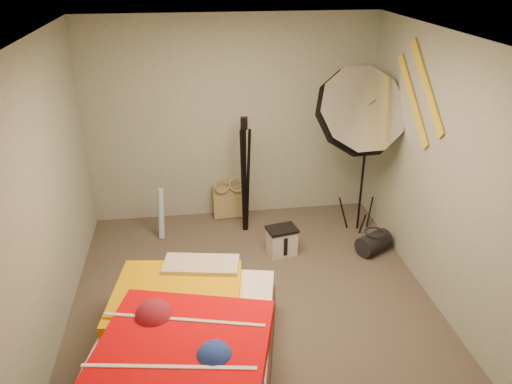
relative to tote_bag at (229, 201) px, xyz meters
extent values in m
plane|color=brown|center=(0.06, -1.90, -0.21)|extent=(4.00, 4.00, 0.00)
plane|color=silver|center=(0.06, -1.90, 2.29)|extent=(4.00, 4.00, 0.00)
plane|color=#979F8F|center=(0.06, 0.10, 1.04)|extent=(3.50, 0.00, 3.50)
plane|color=#979F8F|center=(0.06, -3.90, 1.04)|extent=(3.50, 0.00, 3.50)
plane|color=#979F8F|center=(-1.69, -1.90, 1.04)|extent=(0.00, 4.00, 4.00)
plane|color=#979F8F|center=(1.81, -1.90, 1.04)|extent=(0.00, 4.00, 4.00)
cube|color=tan|center=(0.00, 0.00, 0.00)|extent=(0.43, 0.21, 0.43)
cylinder|color=#4B9DBB|center=(-0.85, -0.40, 0.10)|extent=(0.12, 0.19, 0.62)
cube|color=beige|center=(0.50, -0.98, -0.06)|extent=(0.34, 0.27, 0.30)
cylinder|color=black|center=(1.54, -1.09, -0.09)|extent=(0.45, 0.39, 0.23)
cube|color=gold|center=(1.79, -1.30, 1.74)|extent=(0.02, 0.91, 0.78)
cube|color=gold|center=(1.79, -1.05, 1.54)|extent=(0.02, 0.91, 0.78)
cube|color=#432820|center=(-0.60, -2.70, -0.08)|extent=(1.73, 2.17, 0.25)
cube|color=white|center=(-0.60, -2.70, 0.13)|extent=(1.69, 2.13, 0.17)
cube|color=#E5A802|center=(-0.65, -2.24, 0.25)|extent=(1.18, 1.07, 0.14)
cube|color=red|center=(-0.58, -2.85, 0.27)|extent=(1.44, 1.31, 0.15)
cube|color=pink|center=(-0.42, -1.90, 0.29)|extent=(0.72, 0.43, 0.14)
cylinder|color=black|center=(1.54, -0.55, 0.61)|extent=(0.03, 0.03, 1.63)
cube|color=black|center=(1.54, -0.55, 1.37)|extent=(0.07, 0.07, 0.10)
cone|color=silver|center=(1.37, -0.69, 1.32)|extent=(1.22, 0.88, 1.20)
cylinder|color=black|center=(0.16, -0.38, 0.44)|extent=(0.05, 0.05, 1.30)
cube|color=black|center=(0.16, -0.38, 1.16)|extent=(0.09, 0.09, 0.13)
camera|label=1|loc=(-0.46, -5.71, 2.89)|focal=35.00mm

